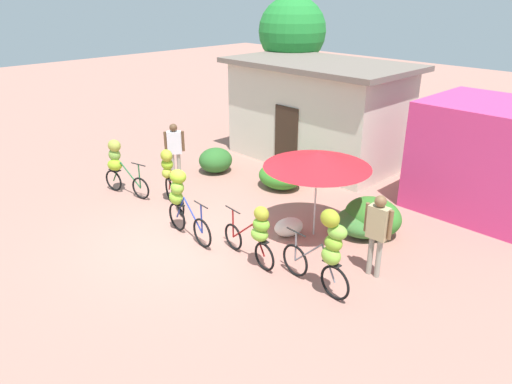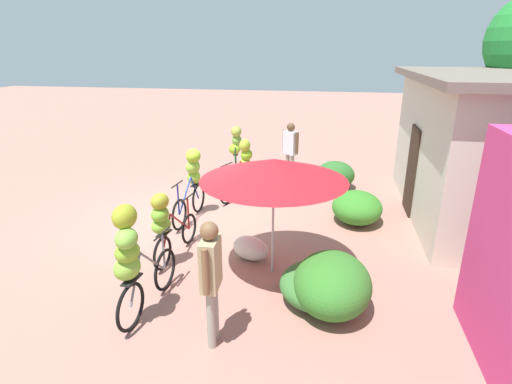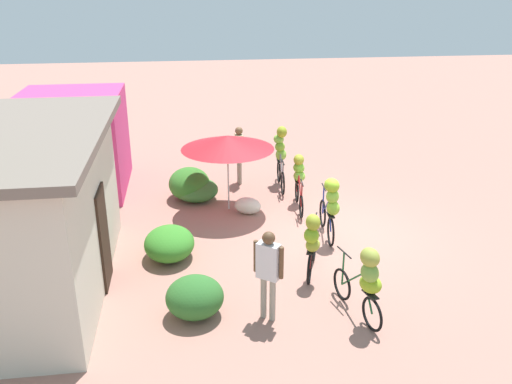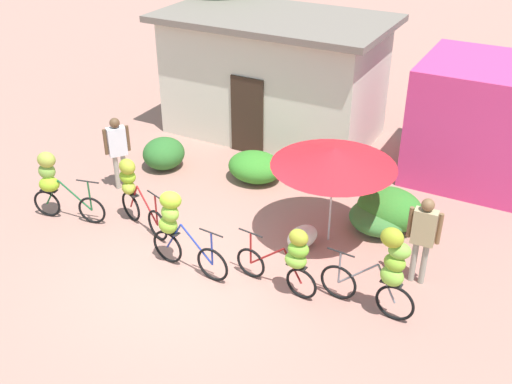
{
  "view_description": "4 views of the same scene",
  "coord_description": "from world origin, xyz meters",
  "px_view_note": "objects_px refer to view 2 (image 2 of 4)",
  "views": [
    {
      "loc": [
        7.93,
        -5.54,
        5.26
      ],
      "look_at": [
        1.15,
        1.08,
        1.2
      ],
      "focal_mm": 33.44,
      "sensor_mm": 36.0,
      "label": 1
    },
    {
      "loc": [
        7.94,
        3.13,
        3.64
      ],
      "look_at": [
        0.05,
        1.61,
        0.79
      ],
      "focal_mm": 28.31,
      "sensor_mm": 36.0,
      "label": 2
    },
    {
      "loc": [
        -11.15,
        3.28,
        5.68
      ],
      "look_at": [
        1.18,
        1.61,
        0.72
      ],
      "focal_mm": 37.55,
      "sensor_mm": 36.0,
      "label": 3
    },
    {
      "loc": [
        5.38,
        -7.3,
        6.86
      ],
      "look_at": [
        0.69,
        1.37,
        1.22
      ],
      "focal_mm": 42.59,
      "sensor_mm": 36.0,
      "label": 4
    }
  ],
  "objects_px": {
    "bicycle_near_pile": "(243,164)",
    "bicycle_rightmost": "(133,257)",
    "bicycle_leftmost": "(236,148)",
    "person_bystander": "(290,146)",
    "bicycle_by_shop": "(166,222)",
    "market_umbrella": "(274,170)",
    "person_vendor": "(211,271)",
    "bicycle_center_loaded": "(192,178)",
    "produce_sack": "(250,248)",
    "building_low": "(485,147)"
  },
  "relations": [
    {
      "from": "produce_sack",
      "to": "person_vendor",
      "type": "bearing_deg",
      "value": -0.62
    },
    {
      "from": "produce_sack",
      "to": "market_umbrella",
      "type": "bearing_deg",
      "value": 51.57
    },
    {
      "from": "market_umbrella",
      "to": "produce_sack",
      "type": "bearing_deg",
      "value": -128.43
    },
    {
      "from": "bicycle_center_loaded",
      "to": "produce_sack",
      "type": "relative_size",
      "value": 2.45
    },
    {
      "from": "bicycle_rightmost",
      "to": "person_bystander",
      "type": "relative_size",
      "value": 1.02
    },
    {
      "from": "market_umbrella",
      "to": "building_low",
      "type": "bearing_deg",
      "value": 128.9
    },
    {
      "from": "produce_sack",
      "to": "person_vendor",
      "type": "height_order",
      "value": "person_vendor"
    },
    {
      "from": "bicycle_leftmost",
      "to": "bicycle_near_pile",
      "type": "relative_size",
      "value": 1.05
    },
    {
      "from": "bicycle_near_pile",
      "to": "person_bystander",
      "type": "bearing_deg",
      "value": 139.52
    },
    {
      "from": "bicycle_by_shop",
      "to": "bicycle_rightmost",
      "type": "bearing_deg",
      "value": 7.75
    },
    {
      "from": "person_vendor",
      "to": "bicycle_near_pile",
      "type": "bearing_deg",
      "value": -171.24
    },
    {
      "from": "market_umbrella",
      "to": "person_vendor",
      "type": "distance_m",
      "value": 2.12
    },
    {
      "from": "bicycle_leftmost",
      "to": "bicycle_center_loaded",
      "type": "distance_m",
      "value": 3.22
    },
    {
      "from": "bicycle_leftmost",
      "to": "produce_sack",
      "type": "distance_m",
      "value": 5.22
    },
    {
      "from": "bicycle_near_pile",
      "to": "produce_sack",
      "type": "height_order",
      "value": "bicycle_near_pile"
    },
    {
      "from": "bicycle_near_pile",
      "to": "produce_sack",
      "type": "relative_size",
      "value": 2.21
    },
    {
      "from": "bicycle_near_pile",
      "to": "person_vendor",
      "type": "relative_size",
      "value": 0.9
    },
    {
      "from": "bicycle_by_shop",
      "to": "person_bystander",
      "type": "distance_m",
      "value": 5.31
    },
    {
      "from": "market_umbrella",
      "to": "person_vendor",
      "type": "xyz_separation_m",
      "value": [
        1.91,
        -0.49,
        -0.78
      ]
    },
    {
      "from": "market_umbrella",
      "to": "bicycle_by_shop",
      "type": "relative_size",
      "value": 1.44
    },
    {
      "from": "bicycle_by_shop",
      "to": "bicycle_center_loaded",
      "type": "bearing_deg",
      "value": -172.83
    },
    {
      "from": "bicycle_center_loaded",
      "to": "person_bystander",
      "type": "relative_size",
      "value": 1.0
    },
    {
      "from": "bicycle_near_pile",
      "to": "bicycle_rightmost",
      "type": "distance_m",
      "value": 5.38
    },
    {
      "from": "bicycle_by_shop",
      "to": "bicycle_near_pile",
      "type": "bearing_deg",
      "value": 171.99
    },
    {
      "from": "bicycle_leftmost",
      "to": "person_bystander",
      "type": "relative_size",
      "value": 0.95
    },
    {
      "from": "bicycle_rightmost",
      "to": "produce_sack",
      "type": "distance_m",
      "value": 2.46
    },
    {
      "from": "bicycle_center_loaded",
      "to": "person_bystander",
      "type": "bearing_deg",
      "value": 146.79
    },
    {
      "from": "bicycle_near_pile",
      "to": "bicycle_rightmost",
      "type": "bearing_deg",
      "value": -3.35
    },
    {
      "from": "bicycle_rightmost",
      "to": "market_umbrella",
      "type": "bearing_deg",
      "value": 134.3
    },
    {
      "from": "person_vendor",
      "to": "bicycle_rightmost",
      "type": "bearing_deg",
      "value": -103.27
    },
    {
      "from": "person_bystander",
      "to": "bicycle_by_shop",
      "type": "bearing_deg",
      "value": -17.77
    },
    {
      "from": "bicycle_leftmost",
      "to": "person_bystander",
      "type": "xyz_separation_m",
      "value": [
        0.33,
        1.66,
        0.18
      ]
    },
    {
      "from": "building_low",
      "to": "bicycle_center_loaded",
      "type": "height_order",
      "value": "building_low"
    },
    {
      "from": "bicycle_leftmost",
      "to": "person_bystander",
      "type": "bearing_deg",
      "value": 78.91
    },
    {
      "from": "bicycle_by_shop",
      "to": "person_vendor",
      "type": "bearing_deg",
      "value": 36.82
    },
    {
      "from": "bicycle_rightmost",
      "to": "bicycle_near_pile",
      "type": "bearing_deg",
      "value": 176.65
    },
    {
      "from": "market_umbrella",
      "to": "person_vendor",
      "type": "height_order",
      "value": "market_umbrella"
    },
    {
      "from": "bicycle_leftmost",
      "to": "bicycle_rightmost",
      "type": "height_order",
      "value": "bicycle_rightmost"
    },
    {
      "from": "building_low",
      "to": "bicycle_center_loaded",
      "type": "bearing_deg",
      "value": -78.91
    },
    {
      "from": "person_bystander",
      "to": "bicycle_leftmost",
      "type": "bearing_deg",
      "value": -101.09
    },
    {
      "from": "market_umbrella",
      "to": "bicycle_center_loaded",
      "type": "relative_size",
      "value": 1.39
    },
    {
      "from": "bicycle_center_loaded",
      "to": "building_low",
      "type": "bearing_deg",
      "value": 101.09
    },
    {
      "from": "bicycle_leftmost",
      "to": "bicycle_center_loaded",
      "type": "relative_size",
      "value": 0.95
    },
    {
      "from": "market_umbrella",
      "to": "bicycle_center_loaded",
      "type": "xyz_separation_m",
      "value": [
        -2.12,
        -2.16,
        -0.93
      ]
    },
    {
      "from": "building_low",
      "to": "bicycle_leftmost",
      "type": "relative_size",
      "value": 3.6
    },
    {
      "from": "market_umbrella",
      "to": "bicycle_near_pile",
      "type": "distance_m",
      "value": 4.1
    },
    {
      "from": "market_umbrella",
      "to": "bicycle_by_shop",
      "type": "height_order",
      "value": "market_umbrella"
    },
    {
      "from": "bicycle_by_shop",
      "to": "person_vendor",
      "type": "relative_size",
      "value": 0.96
    },
    {
      "from": "building_low",
      "to": "bicycle_by_shop",
      "type": "height_order",
      "value": "building_low"
    },
    {
      "from": "bicycle_center_loaded",
      "to": "bicycle_by_shop",
      "type": "height_order",
      "value": "bicycle_center_loaded"
    }
  ]
}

